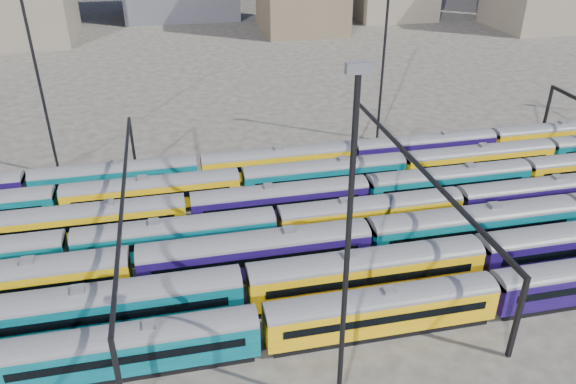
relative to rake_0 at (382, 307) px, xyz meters
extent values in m
plane|color=#3C3832|center=(-0.82, 15.00, -2.63)|extent=(500.00, 500.00, 0.00)
cube|color=black|center=(-20.46, 0.00, -2.29)|extent=(18.87, 2.45, 0.70)
cube|color=#054651|center=(-20.46, 0.00, -0.50)|extent=(19.86, 2.88, 2.88)
cylinder|color=#4C4C51|center=(-20.46, 0.00, 0.94)|extent=(19.86, 2.88, 2.88)
cube|color=black|center=(-20.46, -1.46, -0.15)|extent=(17.48, 0.06, 0.74)
cube|color=black|center=(-20.46, 1.46, -0.15)|extent=(17.48, 0.06, 0.74)
cube|color=slate|center=(-20.46, 0.00, 1.71)|extent=(0.99, 0.89, 0.35)
cube|color=black|center=(0.00, 0.00, -2.29)|extent=(18.87, 2.45, 0.70)
cube|color=#C69107|center=(0.00, 0.00, -0.50)|extent=(19.86, 2.88, 2.88)
cylinder|color=#4C4C51|center=(0.00, 0.00, 0.94)|extent=(19.86, 2.88, 2.88)
cube|color=black|center=(0.00, -1.46, -0.15)|extent=(17.48, 0.06, 0.74)
cube|color=black|center=(0.00, 1.46, -0.15)|extent=(17.48, 0.06, 0.74)
cube|color=slate|center=(0.00, 0.00, 1.71)|extent=(0.99, 0.89, 0.35)
cube|color=black|center=(-22.03, 5.00, -2.25)|extent=(20.71, 2.69, 0.76)
cube|color=#054651|center=(-22.03, 5.00, -0.29)|extent=(21.80, 3.16, 3.16)
cylinder|color=#4C4C51|center=(-22.03, 5.00, 1.29)|extent=(21.80, 3.16, 3.16)
cube|color=black|center=(-22.03, 3.40, 0.09)|extent=(19.18, 0.06, 0.82)
cube|color=black|center=(-22.03, 6.60, 0.09)|extent=(19.18, 0.06, 0.82)
cube|color=slate|center=(-22.03, 5.00, 2.13)|extent=(1.09, 0.98, 0.38)
cube|color=black|center=(0.37, 5.00, -2.25)|extent=(20.71, 2.69, 0.76)
cube|color=#C69107|center=(0.37, 5.00, -0.29)|extent=(21.80, 3.16, 3.16)
cylinder|color=#4C4C51|center=(0.37, 5.00, 1.29)|extent=(21.80, 3.16, 3.16)
cube|color=black|center=(0.37, 3.40, 0.09)|extent=(19.18, 0.06, 0.82)
cube|color=black|center=(0.37, 6.60, 0.09)|extent=(19.18, 0.06, 0.82)
cube|color=slate|center=(0.37, 5.00, 2.13)|extent=(1.09, 0.98, 0.38)
cube|color=black|center=(22.77, 5.00, -2.25)|extent=(20.71, 2.69, 0.76)
cube|color=black|center=(22.77, 6.60, 0.09)|extent=(19.18, 0.06, 0.82)
cube|color=black|center=(-31.74, 10.00, -2.25)|extent=(21.01, 2.73, 0.77)
cube|color=#C69107|center=(-31.74, 10.00, -0.26)|extent=(22.12, 3.21, 3.21)
cube|color=black|center=(-31.74, 11.62, 0.13)|extent=(19.46, 0.06, 0.83)
cube|color=black|center=(-9.02, 10.00, -2.25)|extent=(21.01, 2.73, 0.77)
cube|color=#12073A|center=(-9.02, 10.00, -0.26)|extent=(22.12, 3.21, 3.21)
cylinder|color=#4C4C51|center=(-9.02, 10.00, 1.35)|extent=(22.12, 3.21, 3.21)
cube|color=black|center=(-9.02, 8.38, 0.13)|extent=(19.46, 0.06, 0.83)
cube|color=black|center=(-9.02, 11.62, 0.13)|extent=(19.46, 0.06, 0.83)
cube|color=slate|center=(-9.02, 10.00, 2.20)|extent=(1.11, 1.00, 0.39)
cube|color=black|center=(13.70, 10.00, -2.25)|extent=(21.01, 2.73, 0.77)
cube|color=#054651|center=(13.70, 10.00, -0.26)|extent=(22.12, 3.21, 3.21)
cylinder|color=#4C4C51|center=(13.70, 10.00, 1.35)|extent=(22.12, 3.21, 3.21)
cube|color=black|center=(13.70, 8.38, 0.13)|extent=(19.46, 0.06, 0.83)
cube|color=black|center=(13.70, 11.62, 0.13)|extent=(19.46, 0.06, 0.83)
cube|color=slate|center=(13.70, 10.00, 2.20)|extent=(1.11, 1.00, 0.39)
cube|color=black|center=(-16.31, 15.00, -2.28)|extent=(19.08, 2.48, 0.70)
cube|color=#054651|center=(-16.31, 15.00, -0.47)|extent=(20.09, 2.91, 2.91)
cylinder|color=#4C4C51|center=(-16.31, 15.00, 0.98)|extent=(20.09, 2.91, 2.91)
cube|color=black|center=(-16.31, 13.52, -0.12)|extent=(17.68, 0.06, 0.75)
cube|color=black|center=(-16.31, 16.48, -0.12)|extent=(17.68, 0.06, 0.75)
cube|color=slate|center=(-16.31, 15.00, 1.76)|extent=(1.00, 0.90, 0.35)
cube|color=black|center=(4.38, 15.00, -2.28)|extent=(19.08, 2.48, 0.70)
cube|color=#C69107|center=(4.38, 15.00, -0.47)|extent=(20.09, 2.91, 2.91)
cylinder|color=#4C4C51|center=(4.38, 15.00, 0.98)|extent=(20.09, 2.91, 2.91)
cube|color=black|center=(4.38, 13.52, -0.12)|extent=(17.68, 0.06, 0.75)
cube|color=black|center=(4.38, 16.48, -0.12)|extent=(17.68, 0.06, 0.75)
cube|color=slate|center=(4.38, 15.00, 1.76)|extent=(1.00, 0.90, 0.35)
cube|color=black|center=(25.07, 15.00, -2.28)|extent=(19.08, 2.48, 0.70)
cube|color=#12073A|center=(25.07, 15.00, -0.47)|extent=(20.09, 2.91, 2.91)
cylinder|color=#4C4C51|center=(25.07, 15.00, 0.98)|extent=(20.09, 2.91, 2.91)
cube|color=black|center=(25.07, 13.52, -0.12)|extent=(17.68, 0.06, 0.75)
cube|color=black|center=(25.07, 16.48, -0.12)|extent=(17.68, 0.06, 0.75)
cube|color=slate|center=(25.07, 15.00, 1.76)|extent=(1.00, 0.90, 0.35)
cube|color=black|center=(-25.09, 20.00, -2.28)|extent=(18.95, 2.46, 0.70)
cube|color=#C69107|center=(-25.09, 20.00, -0.49)|extent=(19.95, 2.89, 2.89)
cylinder|color=#4C4C51|center=(-25.09, 20.00, 0.96)|extent=(19.95, 2.89, 2.89)
cube|color=black|center=(-25.09, 18.53, -0.14)|extent=(17.55, 0.06, 0.75)
cube|color=black|center=(-25.09, 21.47, -0.14)|extent=(17.55, 0.06, 0.75)
cube|color=slate|center=(-25.09, 20.00, 1.73)|extent=(1.00, 0.90, 0.35)
cube|color=black|center=(-4.55, 20.00, -2.28)|extent=(18.95, 2.46, 0.70)
cube|color=#12073A|center=(-4.55, 20.00, -0.49)|extent=(19.95, 2.89, 2.89)
cylinder|color=#4C4C51|center=(-4.55, 20.00, 0.96)|extent=(19.95, 2.89, 2.89)
cube|color=black|center=(-4.55, 18.53, -0.14)|extent=(17.55, 0.06, 0.75)
cube|color=black|center=(-4.55, 21.47, -0.14)|extent=(17.55, 0.06, 0.75)
cube|color=slate|center=(-4.55, 20.00, 1.73)|extent=(1.00, 0.90, 0.35)
cube|color=black|center=(16.00, 20.00, -2.28)|extent=(18.95, 2.46, 0.70)
cube|color=#054651|center=(16.00, 20.00, -0.49)|extent=(19.95, 2.89, 2.89)
cylinder|color=#4C4C51|center=(16.00, 20.00, 0.96)|extent=(19.95, 2.89, 2.89)
cube|color=black|center=(16.00, 18.53, -0.14)|extent=(17.55, 0.06, 0.75)
cube|color=black|center=(16.00, 21.47, -0.14)|extent=(17.55, 0.06, 0.75)
cube|color=slate|center=(16.00, 20.00, 1.73)|extent=(1.00, 0.90, 0.35)
cube|color=black|center=(-18.62, 25.00, -2.28)|extent=(19.03, 2.47, 0.70)
cube|color=#C69107|center=(-18.62, 25.00, -0.48)|extent=(20.03, 2.90, 2.90)
cylinder|color=#4C4C51|center=(-18.62, 25.00, 0.97)|extent=(20.03, 2.90, 2.90)
cube|color=black|center=(-18.62, 23.53, -0.13)|extent=(17.63, 0.06, 0.75)
cube|color=black|center=(-18.62, 26.47, -0.13)|extent=(17.63, 0.06, 0.75)
cube|color=slate|center=(-18.62, 25.00, 1.75)|extent=(1.00, 0.90, 0.35)
cube|color=black|center=(2.02, 25.00, -2.28)|extent=(19.03, 2.47, 0.70)
cube|color=#054651|center=(2.02, 25.00, -0.48)|extent=(20.03, 2.90, 2.90)
cylinder|color=#4C4C51|center=(2.02, 25.00, 0.97)|extent=(20.03, 2.90, 2.90)
cube|color=black|center=(2.02, 23.53, -0.13)|extent=(17.63, 0.06, 0.75)
cube|color=black|center=(2.02, 26.47, -0.13)|extent=(17.63, 0.06, 0.75)
cube|color=slate|center=(2.02, 25.00, 1.75)|extent=(1.00, 0.90, 0.35)
cube|color=black|center=(22.65, 25.00, -2.28)|extent=(19.03, 2.47, 0.70)
cube|color=#C69107|center=(22.65, 25.00, -0.48)|extent=(20.03, 2.90, 2.90)
cylinder|color=#4C4C51|center=(22.65, 25.00, 0.97)|extent=(20.03, 2.90, 2.90)
cube|color=black|center=(22.65, 23.53, -0.13)|extent=(17.63, 0.06, 0.75)
cube|color=black|center=(22.65, 26.47, -0.13)|extent=(17.63, 0.06, 0.75)
cube|color=slate|center=(22.65, 25.00, 1.75)|extent=(1.00, 0.90, 0.35)
cube|color=black|center=(-22.98, 30.00, -2.29)|extent=(18.64, 2.42, 0.69)
cube|color=#054651|center=(-22.98, 30.00, -0.52)|extent=(19.62, 2.84, 2.84)
cylinder|color=#4C4C51|center=(-22.98, 30.00, 0.90)|extent=(19.62, 2.84, 2.84)
cube|color=black|center=(-22.98, 28.56, -0.18)|extent=(17.26, 0.06, 0.74)
cube|color=black|center=(-22.98, 31.44, -0.18)|extent=(17.26, 0.06, 0.74)
cube|color=slate|center=(-22.98, 30.00, 1.66)|extent=(0.98, 0.88, 0.34)
cube|color=black|center=(-2.76, 30.00, -2.29)|extent=(18.64, 2.42, 0.69)
cube|color=#C69107|center=(-2.76, 30.00, -0.52)|extent=(19.62, 2.84, 2.84)
cylinder|color=#4C4C51|center=(-2.76, 30.00, 0.90)|extent=(19.62, 2.84, 2.84)
cube|color=black|center=(-2.76, 28.56, -0.18)|extent=(17.26, 0.06, 0.74)
cube|color=black|center=(-2.76, 31.44, -0.18)|extent=(17.26, 0.06, 0.74)
cube|color=slate|center=(-2.76, 30.00, 1.66)|extent=(0.98, 0.88, 0.34)
cube|color=black|center=(17.46, 30.00, -2.29)|extent=(18.64, 2.42, 0.69)
cube|color=#12073A|center=(17.46, 30.00, -0.52)|extent=(19.62, 2.84, 2.84)
cylinder|color=#4C4C51|center=(17.46, 30.00, 0.90)|extent=(19.62, 2.84, 2.84)
cube|color=black|center=(17.46, 28.56, -0.18)|extent=(17.26, 0.06, 0.74)
cube|color=black|center=(17.46, 31.44, -0.18)|extent=(17.26, 0.06, 0.74)
cube|color=slate|center=(17.46, 30.00, 1.66)|extent=(0.98, 0.88, 0.34)
cube|color=black|center=(37.68, 30.00, -2.29)|extent=(18.64, 2.42, 0.69)
cube|color=#C69107|center=(37.68, 30.00, -0.52)|extent=(19.62, 2.84, 2.84)
cylinder|color=#4C4C51|center=(37.68, 30.00, 0.90)|extent=(19.62, 2.84, 2.84)
cube|color=black|center=(37.68, 28.56, -0.18)|extent=(17.26, 0.06, 0.74)
cube|color=black|center=(37.68, 31.44, -0.18)|extent=(17.26, 0.06, 0.74)
cube|color=slate|center=(37.68, 30.00, 1.66)|extent=(0.98, 0.88, 0.34)
cube|color=black|center=(-20.82, -5.00, 1.37)|extent=(0.35, 0.35, 8.00)
cube|color=black|center=(-20.82, 35.00, 1.37)|extent=(0.35, 0.35, 8.00)
cube|color=black|center=(-20.82, 15.00, 5.17)|extent=(0.30, 40.00, 0.45)
cube|color=black|center=(9.18, -5.00, 1.37)|extent=(0.35, 0.35, 8.00)
cube|color=black|center=(9.18, 35.00, 1.37)|extent=(0.35, 0.35, 8.00)
cube|color=black|center=(9.18, 15.00, 5.17)|extent=(0.30, 40.00, 0.45)
cube|color=black|center=(39.18, 35.00, 1.37)|extent=(0.35, 0.35, 8.00)
cylinder|color=black|center=(-30.82, 37.00, 9.87)|extent=(0.36, 0.36, 25.00)
cylinder|color=black|center=(-5.82, -7.00, 9.87)|extent=(0.36, 0.36, 25.00)
cube|color=slate|center=(-5.82, -7.00, 22.67)|extent=(1.40, 0.50, 0.60)
cylinder|color=black|center=(14.18, 39.00, 9.87)|extent=(0.36, 0.36, 25.00)
camera|label=1|loc=(-15.46, -33.95, 30.90)|focal=35.00mm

